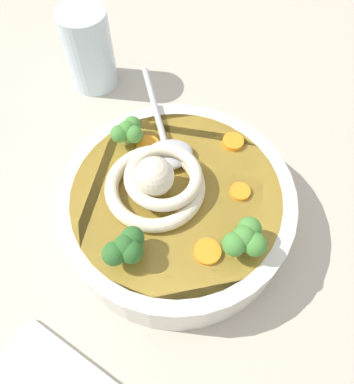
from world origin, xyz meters
The scene contains 12 objects.
table_slab centered at (0.00, 0.00, 1.28)cm, with size 133.20×133.20×2.56cm, color #BCB29E.
soup_bowl centered at (0.18, 0.82, 6.01)cm, with size 27.53×27.53×6.69cm.
noodle_pile centered at (-0.78, 2.89, 10.81)cm, with size 12.52×12.28×5.03cm.
soup_spoon centered at (4.43, 5.33, 10.04)cm, with size 14.27×14.85×1.60cm.
broccoli_floret_right centered at (-1.76, -8.63, 11.63)cm, with size 4.83×4.15×3.82cm.
broccoli_floret_near_spoon centered at (-9.09, 0.58, 11.60)cm, with size 4.75×4.09×3.76cm.
broccoli_floret_rear centered at (2.99, 9.71, 11.32)cm, with size 4.18×3.60×3.31cm.
carrot_slice_left centered at (-4.19, -5.88, 9.48)cm, with size 2.87×2.87×0.48cm, color orange.
carrot_slice_beside_noodles centered at (4.09, -5.20, 9.47)cm, with size 2.30×2.30×0.45cm, color orange.
carrot_slice_center centered at (9.88, -1.01, 9.55)cm, with size 2.62×2.62×0.61cm, color orange.
carrot_slice_front centered at (3.54, 7.33, 9.61)cm, with size 2.79×2.79×0.73cm, color orange.
drinking_glass centered at (13.88, 25.86, 8.70)cm, with size 7.25×7.25×12.29cm, color silver.
Camera 1 is at (-18.07, -11.35, 45.68)cm, focal length 34.91 mm.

